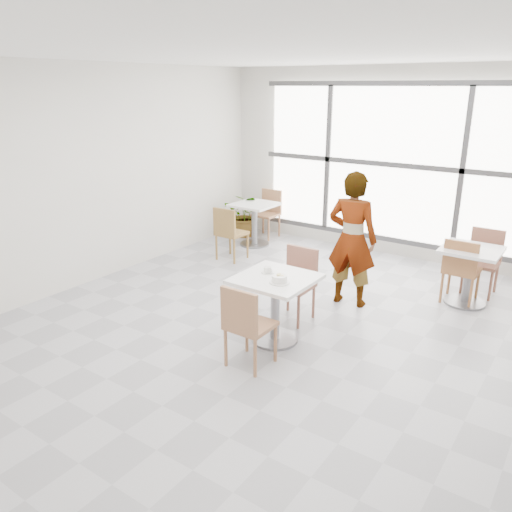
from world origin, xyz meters
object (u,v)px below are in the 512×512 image
Objects in this scene: bg_chair_left_near at (229,230)px; plant_left at (246,215)px; bg_table_left at (255,218)px; main_table at (275,297)px; oatmeal_bowl at (280,279)px; person at (352,240)px; coffee_cup at (268,270)px; bg_chair_left_far at (268,210)px; bg_chair_right_near at (461,267)px; bg_table_right at (469,268)px; chair_far at (297,279)px; chair_near at (246,322)px; bg_chair_right_far at (484,257)px.

bg_chair_left_near is 1.41m from plant_left.
main_table is at bearing -51.24° from bg_table_left.
bg_table_left is 0.59m from plant_left.
oatmeal_bowl is 1.52m from person.
coffee_cup reaches higher than main_table.
bg_chair_left_far is (-0.24, 1.51, 0.00)m from bg_chair_left_near.
bg_chair_right_near is (3.61, -0.57, 0.01)m from bg_table_left.
person is 2.30× the size of bg_table_right.
person reaches higher than bg_chair_left_near.
chair_far is 4.14× the size of oatmeal_bowl.
coffee_cup is (-0.14, 0.06, 0.26)m from main_table.
plant_left is at bearing -53.87° from chair_near.
bg_table_left is at bearing -81.38° from bg_chair_left_near.
bg_chair_right_near is 1.07× the size of plant_left.
chair_near is 1.07× the size of plant_left.
bg_chair_left_far is (-0.10, 0.59, 0.01)m from bg_table_left.
main_table is at bearing -49.40° from plant_left.
bg_table_left is 3.73m from bg_table_right.
chair_near is 1.31m from chair_far.
bg_chair_right_far is at bearing -139.55° from person.
chair_near and bg_chair_left_near have the same top height.
bg_table_right is (1.48, 2.26, -0.04)m from main_table.
person is at bearing 85.83° from oatmeal_bowl.
chair_far reaches higher than bg_table_right.
oatmeal_bowl is 0.12× the size of person.
chair_far is 1.16× the size of bg_table_right.
oatmeal_bowl is at bearing -42.88° from main_table.
main_table is 0.30m from coffee_cup.
main_table is at bearing 137.12° from oatmeal_bowl.
chair_near is 4.14× the size of oatmeal_bowl.
bg_chair_left_far is at bearing -59.11° from chair_near.
bg_table_right is at bearing -16.13° from bg_chair_left_far.
bg_chair_right_far is 4.23m from plant_left.
bg_chair_right_near reaches higher than bg_table_right.
bg_table_left is at bearing -38.09° from plant_left.
bg_chair_right_far is at bearing 61.01° from main_table.
bg_chair_right_near is 0.61m from bg_chair_right_far.
bg_table_left is at bearing 127.53° from coffee_cup.
chair_far is at bearing -43.89° from plant_left.
bg_chair_left_far reaches higher than bg_table_left.
bg_table_right is 0.86× the size of bg_chair_right_near.
person reaches higher than plant_left.
person is (0.37, 1.35, 0.08)m from coffee_cup.
bg_chair_right_near is (1.53, 2.14, -0.28)m from coffee_cup.
coffee_cup is at bearing -92.96° from chair_far.
chair_far is 0.90m from person.
oatmeal_bowl reaches higher than bg_table_right.
person reaches higher than main_table.
person is 1.98× the size of bg_chair_left_far.
bg_chair_right_far reaches higher than bg_table_right.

